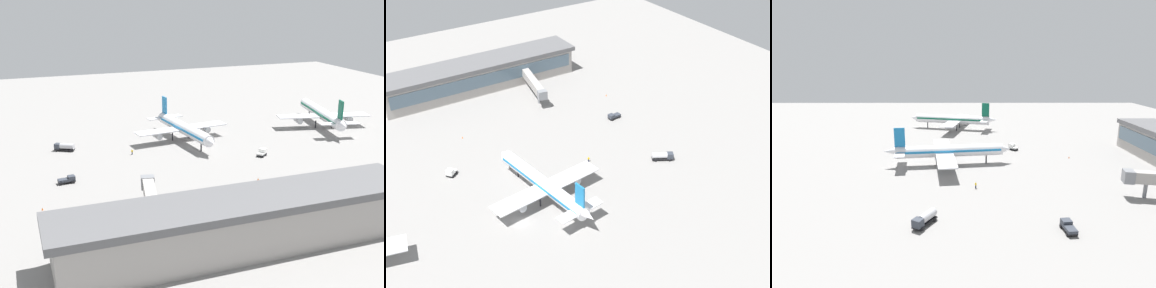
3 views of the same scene
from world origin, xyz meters
The scene contains 10 objects.
ground centered at (0.00, 0.00, 0.00)m, with size 288.00×288.00×0.00m, color gray.
terminal_building centered at (-23.24, -77.94, 5.39)m, with size 76.18×14.58×10.57m.
airplane_at_gate centered at (-10.08, -5.73, 4.51)m, with size 32.93×40.79×12.42m.
pushback_tractor centered at (-51.63, -31.08, 0.97)m, with size 4.56×2.55×1.90m.
fuel_truck centered at (-49.03, -2.71, 1.39)m, with size 6.40×4.80×2.50m.
baggage_tug centered at (7.31, -29.13, 1.16)m, with size 3.75×3.63×2.30m.
ground_crew_worker centered at (-29.88, -13.83, 0.85)m, with size 0.54×0.54×1.67m.
jet_bridge centered at (-37.02, -60.42, 5.14)m, with size 7.39×23.40×6.74m.
safety_cone_near_gate centered at (-59.28, -46.26, 0.30)m, with size 0.44×0.44×0.60m, color #EA590C.
safety_cone_mid_apron centered at (-3.37, -46.85, 0.30)m, with size 0.44×0.44×0.60m, color #EA590C.
Camera 2 is at (45.27, 97.34, 89.93)m, focal length 50.58 mm.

